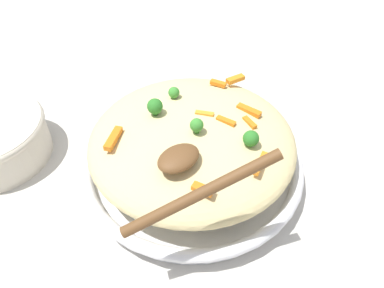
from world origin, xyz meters
TOP-DOWN VIEW (x-y plane):
  - ground_plane at (0.00, 0.00)m, footprint 2.40×2.40m
  - serving_bowl at (0.00, 0.00)m, footprint 0.33×0.33m
  - pasta_mound at (0.00, 0.00)m, footprint 0.30×0.29m
  - carrot_piece_0 at (-0.10, 0.04)m, footprint 0.04×0.03m
  - carrot_piece_1 at (0.08, -0.03)m, footprint 0.02×0.04m
  - carrot_piece_2 at (0.06, -0.05)m, footprint 0.01×0.03m
  - carrot_piece_3 at (0.12, 0.04)m, footprint 0.03×0.02m
  - carrot_piece_4 at (0.02, 0.00)m, footprint 0.02×0.03m
  - carrot_piece_5 at (-0.07, -0.09)m, footprint 0.02×0.03m
  - carrot_piece_6 at (0.03, -0.03)m, footprint 0.02×0.03m
  - carrot_piece_7 at (0.01, -0.11)m, footprint 0.04×0.02m
  - carrot_piece_8 at (0.09, 0.05)m, footprint 0.02×0.03m
  - broccoli_floret_0 at (-0.01, -0.02)m, footprint 0.02×0.02m
  - broccoli_floret_1 at (-0.03, 0.05)m, footprint 0.02×0.02m
  - broccoli_floret_2 at (0.03, -0.08)m, footprint 0.02×0.02m
  - broccoli_floret_3 at (0.02, 0.06)m, footprint 0.02×0.02m
  - serving_spoon at (-0.07, -0.08)m, footprint 0.16×0.13m

SIDE VIEW (x-z plane):
  - ground_plane at x=0.00m, z-range 0.00..0.00m
  - serving_bowl at x=0.00m, z-range 0.00..0.04m
  - pasta_mound at x=0.00m, z-range 0.04..0.11m
  - carrot_piece_8 at x=0.09m, z-range 0.10..0.11m
  - carrot_piece_5 at x=-0.07m, z-range 0.10..0.11m
  - carrot_piece_7 at x=0.01m, z-range 0.10..0.11m
  - carrot_piece_3 at x=0.12m, z-range 0.10..0.11m
  - carrot_piece_1 at x=0.08m, z-range 0.10..0.11m
  - carrot_piece_0 at x=-0.10m, z-range 0.10..0.11m
  - carrot_piece_2 at x=0.06m, z-range 0.10..0.11m
  - carrot_piece_6 at x=0.03m, z-range 0.11..0.11m
  - carrot_piece_4 at x=0.02m, z-range 0.11..0.11m
  - broccoli_floret_2 at x=0.03m, z-range 0.10..0.13m
  - broccoli_floret_3 at x=0.02m, z-range 0.11..0.13m
  - broccoli_floret_1 at x=-0.03m, z-range 0.11..0.13m
  - broccoli_floret_0 at x=-0.01m, z-range 0.11..0.13m
  - serving_spoon at x=-0.07m, z-range 0.09..0.17m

